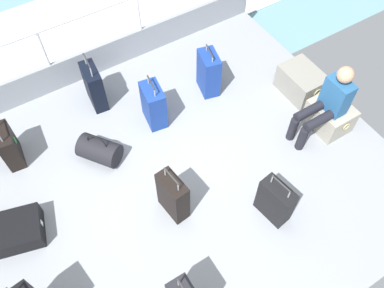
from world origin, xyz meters
name	(u,v)px	position (x,y,z in m)	size (l,w,h in m)	color
ground_plane	(177,178)	(0.00, 0.00, -0.03)	(4.40, 5.20, 0.06)	gray
gunwale_port	(100,58)	(-2.17, 0.00, 0.23)	(0.06, 5.20, 0.45)	gray
railing_port	(92,27)	(-2.17, 0.00, 0.78)	(0.04, 4.20, 1.02)	silver
sea_wake	(71,33)	(-3.60, 0.00, -0.34)	(12.00, 12.00, 0.01)	#6B99A8
cargo_crate_0	(301,82)	(-0.30, 2.19, 0.19)	(0.64, 0.45, 0.38)	gray
cargo_crate_1	(330,116)	(0.35, 2.12, 0.19)	(0.57, 0.44, 0.37)	#9E9989
passenger_seated	(327,103)	(0.35, 1.94, 0.56)	(0.34, 0.66, 1.07)	#26598C
suitcase_0	(209,73)	(-1.02, 1.12, 0.32)	(0.41, 0.30, 0.73)	navy
suitcase_2	(154,105)	(-0.93, 0.21, 0.30)	(0.42, 0.29, 0.73)	navy
suitcase_4	(173,196)	(0.35, -0.25, 0.32)	(0.40, 0.23, 0.77)	black
suitcase_5	(7,233)	(-0.31, -1.98, 0.12)	(0.63, 0.85, 0.24)	black
suitcase_6	(9,146)	(-1.32, -1.59, 0.26)	(0.43, 0.23, 0.67)	black
suitcase_7	(94,87)	(-1.62, -0.31, 0.31)	(0.44, 0.23, 0.80)	black
suitcase_8	(275,201)	(0.98, 0.69, 0.28)	(0.42, 0.25, 0.69)	black
duffel_bag	(99,150)	(-0.75, -0.66, 0.16)	(0.59, 0.55, 0.45)	black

